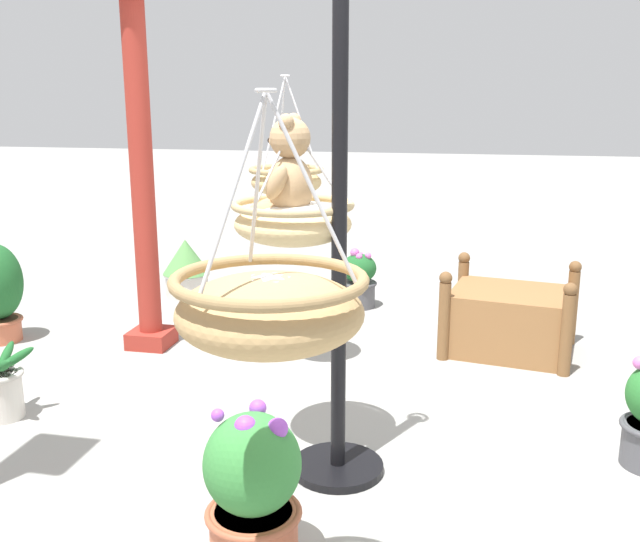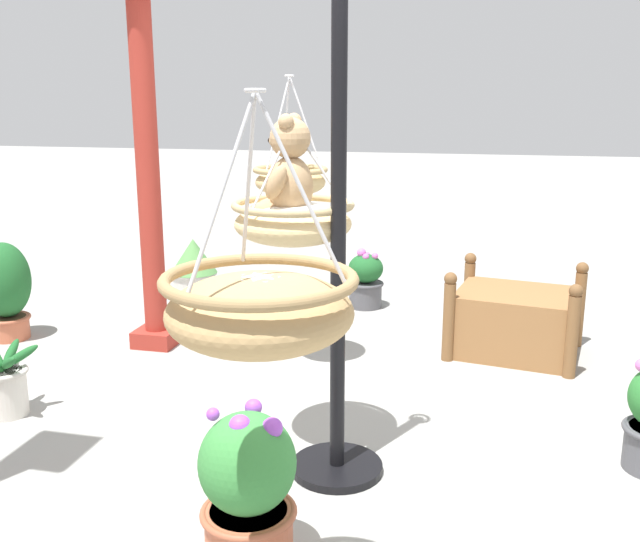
# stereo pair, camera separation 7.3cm
# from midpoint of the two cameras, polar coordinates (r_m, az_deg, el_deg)

# --- Properties ---
(ground_plane) EXTENTS (40.00, 40.00, 0.00)m
(ground_plane) POSITION_cam_midpoint_polar(r_m,az_deg,el_deg) (3.72, 1.92, -14.35)
(ground_plane) COLOR gray
(display_pole_central) EXTENTS (0.44, 0.44, 2.28)m
(display_pole_central) POSITION_cam_midpoint_polar(r_m,az_deg,el_deg) (3.28, 2.06, -5.13)
(display_pole_central) COLOR black
(display_pole_central) RESTS_ON ground
(hanging_basket_with_teddy) EXTENTS (0.58, 0.58, 0.56)m
(hanging_basket_with_teddy) POSITION_cam_midpoint_polar(r_m,az_deg,el_deg) (3.35, -1.55, 4.09)
(hanging_basket_with_teddy) COLOR tan
(teddy_bear) EXTENTS (0.34, 0.31, 0.49)m
(teddy_bear) POSITION_cam_midpoint_polar(r_m,az_deg,el_deg) (3.33, -1.97, 7.74)
(teddy_bear) COLOR tan
(hanging_basket_left_high) EXTENTS (0.58, 0.58, 0.74)m
(hanging_basket_left_high) POSITION_cam_midpoint_polar(r_m,az_deg,el_deg) (2.06, -3.84, -2.89)
(hanging_basket_left_high) COLOR tan
(hanging_basket_right_low) EXTENTS (0.47, 0.47, 0.74)m
(hanging_basket_right_low) POSITION_cam_midpoint_polar(r_m,az_deg,el_deg) (4.49, -1.92, 7.36)
(hanging_basket_right_low) COLOR tan
(greenhouse_pillar_left) EXTENTS (0.31, 0.31, 2.53)m
(greenhouse_pillar_left) POSITION_cam_midpoint_polar(r_m,az_deg,el_deg) (5.07, -13.20, 7.35)
(greenhouse_pillar_left) COLOR #9E2D23
(greenhouse_pillar_left) RESTS_ON ground
(wooden_planter_box) EXTENTS (0.87, 0.98, 0.62)m
(wooden_planter_box) POSITION_cam_midpoint_polar(r_m,az_deg,el_deg) (5.17, 15.77, -3.74)
(wooden_planter_box) COLOR olive
(wooden_planter_box) RESTS_ON ground
(potted_plant_bushy_green) EXTENTS (0.31, 0.31, 0.51)m
(potted_plant_bushy_green) POSITION_cam_midpoint_polar(r_m,az_deg,el_deg) (6.07, 4.01, -0.71)
(potted_plant_bushy_green) COLOR #4C4C51
(potted_plant_bushy_green) RESTS_ON ground
(potted_plant_small_succulent) EXTENTS (0.42, 0.42, 0.52)m
(potted_plant_small_succulent) POSITION_cam_midpoint_polar(r_m,az_deg,el_deg) (6.50, -9.75, 0.34)
(potted_plant_small_succulent) COLOR beige
(potted_plant_small_succulent) RESTS_ON ground
(potted_plant_conical_shrub) EXTENTS (0.38, 0.37, 0.41)m
(potted_plant_conical_shrub) POSITION_cam_midpoint_polar(r_m,az_deg,el_deg) (4.40, -23.47, -8.30)
(potted_plant_conical_shrub) COLOR beige
(potted_plant_conical_shrub) RESTS_ON ground
(potted_plant_trailing_ivy) EXTENTS (0.37, 0.37, 0.73)m
(potted_plant_trailing_ivy) POSITION_cam_midpoint_polar(r_m,az_deg,el_deg) (5.70, -23.56, -1.31)
(potted_plant_trailing_ivy) COLOR #BC6042
(potted_plant_trailing_ivy) RESTS_ON ground
(potted_plant_broad_leaf) EXTENTS (0.37, 0.37, 0.63)m
(potted_plant_broad_leaf) POSITION_cam_midpoint_polar(r_m,az_deg,el_deg) (2.82, -5.02, -16.92)
(potted_plant_broad_leaf) COLOR #BC6042
(potted_plant_broad_leaf) RESTS_ON ground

